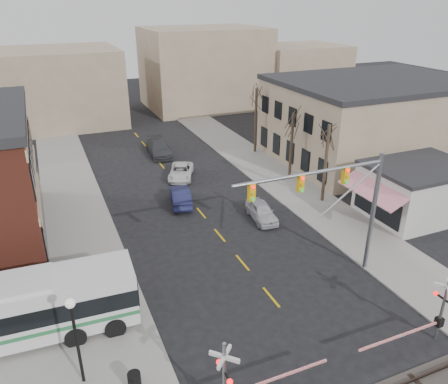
# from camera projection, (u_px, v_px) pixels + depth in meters

# --- Properties ---
(ground) EXTENTS (160.00, 160.00, 0.00)m
(ground) POSITION_uv_depth(u_px,v_px,m) (288.00, 318.00, 24.29)
(ground) COLOR black
(ground) RESTS_ON ground
(sidewalk_west) EXTENTS (5.00, 60.00, 0.12)m
(sidewalk_west) POSITION_uv_depth(u_px,v_px,m) (74.00, 203.00, 37.65)
(sidewalk_west) COLOR gray
(sidewalk_west) RESTS_ON ground
(sidewalk_east) EXTENTS (5.00, 60.00, 0.12)m
(sidewalk_east) POSITION_uv_depth(u_px,v_px,m) (268.00, 171.00, 44.43)
(sidewalk_east) COLOR gray
(sidewalk_east) RESTS_ON ground
(tan_building) EXTENTS (20.30, 15.30, 8.50)m
(tan_building) POSITION_uv_depth(u_px,v_px,m) (372.00, 119.00, 47.17)
(tan_building) COLOR gray
(tan_building) RESTS_ON ground
(awning_shop) EXTENTS (9.74, 6.20, 4.30)m
(awning_shop) POSITION_uv_depth(u_px,v_px,m) (418.00, 190.00, 34.97)
(awning_shop) COLOR beige
(awning_shop) RESTS_ON ground
(tree_east_a) EXTENTS (0.28, 0.28, 6.75)m
(tree_east_a) POSITION_uv_depth(u_px,v_px,m) (326.00, 164.00, 36.67)
(tree_east_a) COLOR #382B21
(tree_east_a) RESTS_ON sidewalk_east
(tree_east_b) EXTENTS (0.28, 0.28, 6.30)m
(tree_east_b) POSITION_uv_depth(u_px,v_px,m) (291.00, 145.00, 41.90)
(tree_east_b) COLOR #382B21
(tree_east_b) RESTS_ON sidewalk_east
(tree_east_c) EXTENTS (0.28, 0.28, 7.20)m
(tree_east_c) POSITION_uv_depth(u_px,v_px,m) (256.00, 120.00, 48.50)
(tree_east_c) COLOR #382B21
(tree_east_c) RESTS_ON sidewalk_east
(transit_bus) EXTENTS (13.42, 3.54, 3.43)m
(transit_bus) POSITION_uv_depth(u_px,v_px,m) (1.00, 314.00, 21.75)
(transit_bus) COLOR silver
(transit_bus) RESTS_ON ground
(traffic_signal_mast) EXTENTS (9.78, 0.30, 8.00)m
(traffic_signal_mast) POSITION_uv_depth(u_px,v_px,m) (340.00, 196.00, 25.46)
(traffic_signal_mast) COLOR gray
(traffic_signal_mast) RESTS_ON ground
(rr_crossing_west) EXTENTS (5.60, 1.36, 4.00)m
(rr_crossing_west) POSITION_uv_depth(u_px,v_px,m) (234.00, 378.00, 18.02)
(rr_crossing_west) COLOR gray
(rr_crossing_west) RESTS_ON ground
(rr_crossing_east) EXTENTS (5.60, 1.36, 4.00)m
(rr_crossing_east) POSITION_uv_depth(u_px,v_px,m) (436.00, 310.00, 21.90)
(rr_crossing_east) COLOR gray
(rr_crossing_east) RESTS_ON ground
(street_lamp) EXTENTS (0.44, 0.44, 4.65)m
(street_lamp) POSITION_uv_depth(u_px,v_px,m) (74.00, 325.00, 18.85)
(street_lamp) COLOR black
(street_lamp) RESTS_ON sidewalk_west
(trash_bin) EXTENTS (0.60, 0.60, 0.95)m
(trash_bin) POSITION_uv_depth(u_px,v_px,m) (135.00, 382.00, 19.56)
(trash_bin) COLOR black
(trash_bin) RESTS_ON sidewalk_west
(car_a) EXTENTS (2.10, 4.27, 1.40)m
(car_a) POSITION_uv_depth(u_px,v_px,m) (262.00, 211.00, 34.78)
(car_a) COLOR #BDBCC2
(car_a) RESTS_ON ground
(car_b) EXTENTS (2.46, 4.70, 1.48)m
(car_b) POSITION_uv_depth(u_px,v_px,m) (181.00, 196.00, 37.30)
(car_b) COLOR #1C1F47
(car_b) RESTS_ON ground
(car_c) EXTENTS (3.87, 5.13, 1.30)m
(car_c) POSITION_uv_depth(u_px,v_px,m) (181.00, 172.00, 42.71)
(car_c) COLOR silver
(car_c) RESTS_ON ground
(car_d) EXTENTS (2.56, 5.57, 1.58)m
(car_d) POSITION_uv_depth(u_px,v_px,m) (159.00, 148.00, 48.80)
(car_d) COLOR #37383C
(car_d) RESTS_ON ground
(pedestrian_near) EXTENTS (0.44, 0.63, 1.63)m
(pedestrian_near) POSITION_uv_depth(u_px,v_px,m) (122.00, 288.00, 25.30)
(pedestrian_near) COLOR #4E443F
(pedestrian_near) RESTS_ON sidewalk_west
(pedestrian_far) EXTENTS (0.79, 0.88, 1.48)m
(pedestrian_far) POSITION_uv_depth(u_px,v_px,m) (77.00, 274.00, 26.67)
(pedestrian_far) COLOR #2D304F
(pedestrian_far) RESTS_ON sidewalk_west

